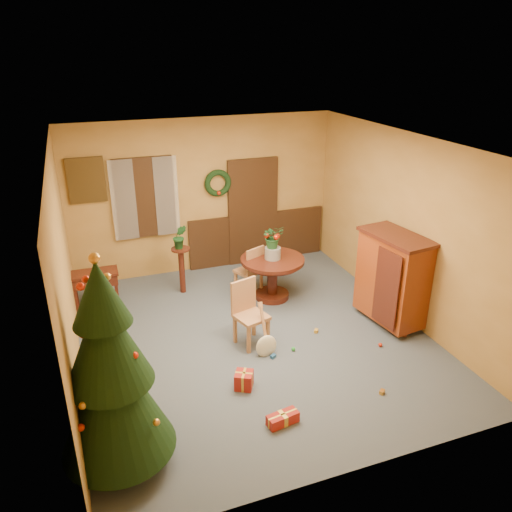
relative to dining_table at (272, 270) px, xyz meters
name	(u,v)px	position (x,y,z in m)	size (l,w,h in m)	color
room_envelope	(216,213)	(-0.52, 1.61, 0.59)	(5.50, 5.50, 5.50)	#3A4354
dining_table	(272,270)	(0.00, 0.00, 0.00)	(1.09, 1.09, 0.75)	black
urn	(273,253)	(0.00, 0.00, 0.32)	(0.27, 0.27, 0.20)	slate
centerpiece_plant	(273,237)	(0.00, 0.00, 0.62)	(0.35, 0.31, 0.39)	#1E4C23
chair_near	(248,310)	(-0.85, -1.16, 0.00)	(0.53, 0.53, 0.98)	#94623B
chair_far	(251,269)	(-0.30, 0.25, -0.03)	(0.52, 0.52, 0.91)	#94623B
guitar	(266,333)	(-0.72, -1.58, -0.16)	(0.31, 0.15, 0.73)	white
plant_stand	(182,265)	(-1.41, 0.75, 0.00)	(0.33, 0.33, 0.84)	black
stand_plant	(180,237)	(-1.41, 0.75, 0.53)	(0.24, 0.19, 0.43)	#19471E
christmas_tree	(110,372)	(-2.87, -2.88, 0.62)	(1.17, 1.17, 2.42)	#382111
writing_desk	(95,281)	(-2.87, 0.65, -0.02)	(0.76, 0.39, 0.67)	black
sideboard	(392,277)	(1.43, -1.39, 0.27)	(0.76, 1.23, 1.48)	#511D09
gift_a	(135,408)	(-2.64, -2.18, -0.43)	(0.34, 0.26, 0.18)	brown
gift_b	(244,380)	(-1.25, -2.16, -0.41)	(0.30, 0.30, 0.23)	#9E1E15
gift_c	(114,408)	(-2.87, -2.07, -0.45)	(0.33, 0.33, 0.15)	brown
gift_d	(283,419)	(-1.04, -2.94, -0.46)	(0.40, 0.22, 0.14)	#9E1E15
toy_a	(273,356)	(-0.66, -1.68, -0.50)	(0.08, 0.05, 0.05)	#225697
toy_b	(293,349)	(-0.32, -1.62, -0.49)	(0.06, 0.06, 0.06)	green
toy_c	(316,331)	(0.21, -1.29, -0.50)	(0.08, 0.05, 0.05)	gold
toy_d	(380,345)	(0.92, -1.96, -0.49)	(0.06, 0.06, 0.06)	red
toy_e	(382,392)	(0.35, -2.88, -0.50)	(0.08, 0.05, 0.05)	gold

